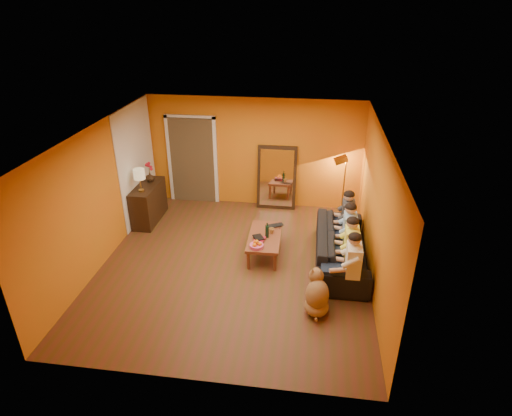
# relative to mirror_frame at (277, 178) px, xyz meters

# --- Properties ---
(room_shell) EXTENTS (5.00, 5.50, 2.60)m
(room_shell) POSITION_rel_mirror_frame_xyz_m (-0.55, -2.26, 0.54)
(room_shell) COLOR brown
(room_shell) RESTS_ON ground
(white_accent) EXTENTS (0.02, 1.90, 2.58)m
(white_accent) POSITION_rel_mirror_frame_xyz_m (-3.04, -0.88, 0.54)
(white_accent) COLOR white
(white_accent) RESTS_ON wall_left
(doorway_recess) EXTENTS (1.06, 0.30, 2.10)m
(doorway_recess) POSITION_rel_mirror_frame_xyz_m (-2.05, 0.20, 0.29)
(doorway_recess) COLOR #3F2D19
(doorway_recess) RESTS_ON floor
(door_jamb_left) EXTENTS (0.08, 0.06, 2.20)m
(door_jamb_left) POSITION_rel_mirror_frame_xyz_m (-2.62, 0.08, 0.29)
(door_jamb_left) COLOR white
(door_jamb_left) RESTS_ON wall_back
(door_jamb_right) EXTENTS (0.08, 0.06, 2.20)m
(door_jamb_right) POSITION_rel_mirror_frame_xyz_m (-1.48, 0.08, 0.29)
(door_jamb_right) COLOR white
(door_jamb_right) RESTS_ON wall_back
(door_header) EXTENTS (1.22, 0.06, 0.08)m
(door_header) POSITION_rel_mirror_frame_xyz_m (-2.05, 0.08, 1.36)
(door_header) COLOR white
(door_header) RESTS_ON wall_back
(mirror_frame) EXTENTS (0.92, 0.27, 1.51)m
(mirror_frame) POSITION_rel_mirror_frame_xyz_m (0.00, 0.00, 0.00)
(mirror_frame) COLOR #322010
(mirror_frame) RESTS_ON floor
(mirror_glass) EXTENTS (0.78, 0.21, 1.35)m
(mirror_glass) POSITION_rel_mirror_frame_xyz_m (0.00, -0.04, 0.00)
(mirror_glass) COLOR white
(mirror_glass) RESTS_ON mirror_frame
(sideboard) EXTENTS (0.44, 1.18, 0.85)m
(sideboard) POSITION_rel_mirror_frame_xyz_m (-2.79, -1.08, -0.34)
(sideboard) COLOR #322010
(sideboard) RESTS_ON floor
(table_lamp) EXTENTS (0.24, 0.24, 0.51)m
(table_lamp) POSITION_rel_mirror_frame_xyz_m (-2.79, -1.38, 0.34)
(table_lamp) COLOR beige
(table_lamp) RESTS_ON sideboard
(sofa) EXTENTS (2.37, 0.93, 0.69)m
(sofa) POSITION_rel_mirror_frame_xyz_m (1.45, -2.24, -0.41)
(sofa) COLOR black
(sofa) RESTS_ON floor
(coffee_table) EXTENTS (0.64, 1.23, 0.42)m
(coffee_table) POSITION_rel_mirror_frame_xyz_m (-0.02, -2.15, -0.55)
(coffee_table) COLOR brown
(coffee_table) RESTS_ON floor
(floor_lamp) EXTENTS (0.34, 0.29, 1.44)m
(floor_lamp) POSITION_rel_mirror_frame_xyz_m (1.55, -0.28, -0.04)
(floor_lamp) COLOR gold
(floor_lamp) RESTS_ON floor
(dog) EXTENTS (0.58, 0.72, 0.74)m
(dog) POSITION_rel_mirror_frame_xyz_m (1.02, -3.73, -0.39)
(dog) COLOR #9F6E48
(dog) RESTS_ON floor
(person_far_left) EXTENTS (0.70, 0.44, 1.22)m
(person_far_left) POSITION_rel_mirror_frame_xyz_m (1.58, -3.24, -0.15)
(person_far_left) COLOR silver
(person_far_left) RESTS_ON sofa
(person_mid_left) EXTENTS (0.70, 0.44, 1.22)m
(person_mid_left) POSITION_rel_mirror_frame_xyz_m (1.58, -2.69, -0.15)
(person_mid_left) COLOR #F0F150
(person_mid_left) RESTS_ON sofa
(person_mid_right) EXTENTS (0.70, 0.44, 1.22)m
(person_mid_right) POSITION_rel_mirror_frame_xyz_m (1.58, -2.14, -0.15)
(person_mid_right) COLOR #8AADD5
(person_mid_right) RESTS_ON sofa
(person_far_right) EXTENTS (0.70, 0.44, 1.22)m
(person_far_right) POSITION_rel_mirror_frame_xyz_m (1.58, -1.59, -0.15)
(person_far_right) COLOR #323237
(person_far_right) RESTS_ON sofa
(fruit_bowl) EXTENTS (0.26, 0.26, 0.16)m
(fruit_bowl) POSITION_rel_mirror_frame_xyz_m (-0.12, -2.60, -0.26)
(fruit_bowl) COLOR #D1497F
(fruit_bowl) RESTS_ON coffee_table
(wine_bottle) EXTENTS (0.07, 0.07, 0.31)m
(wine_bottle) POSITION_rel_mirror_frame_xyz_m (0.03, -2.20, -0.18)
(wine_bottle) COLOR black
(wine_bottle) RESTS_ON coffee_table
(tumbler) EXTENTS (0.12, 0.12, 0.10)m
(tumbler) POSITION_rel_mirror_frame_xyz_m (0.10, -2.03, -0.29)
(tumbler) COLOR #B27F3F
(tumbler) RESTS_ON coffee_table
(laptop) EXTENTS (0.43, 0.38, 0.03)m
(laptop) POSITION_rel_mirror_frame_xyz_m (0.16, -1.80, -0.33)
(laptop) COLOR black
(laptop) RESTS_ON coffee_table
(book_lower) EXTENTS (0.23, 0.26, 0.02)m
(book_lower) POSITION_rel_mirror_frame_xyz_m (-0.20, -2.35, -0.33)
(book_lower) COLOR #322010
(book_lower) RESTS_ON coffee_table
(book_mid) EXTENTS (0.24, 0.29, 0.02)m
(book_mid) POSITION_rel_mirror_frame_xyz_m (-0.19, -2.34, -0.31)
(book_mid) COLOR red
(book_mid) RESTS_ON book_lower
(book_upper) EXTENTS (0.26, 0.29, 0.02)m
(book_upper) POSITION_rel_mirror_frame_xyz_m (-0.20, -2.36, -0.29)
(book_upper) COLOR black
(book_upper) RESTS_ON book_mid
(vase) EXTENTS (0.20, 0.20, 0.21)m
(vase) POSITION_rel_mirror_frame_xyz_m (-2.79, -0.83, 0.19)
(vase) COLOR #322010
(vase) RESTS_ON sideboard
(flowers) EXTENTS (0.17, 0.17, 0.48)m
(flowers) POSITION_rel_mirror_frame_xyz_m (-2.79, -0.83, 0.45)
(flowers) COLOR red
(flowers) RESTS_ON vase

